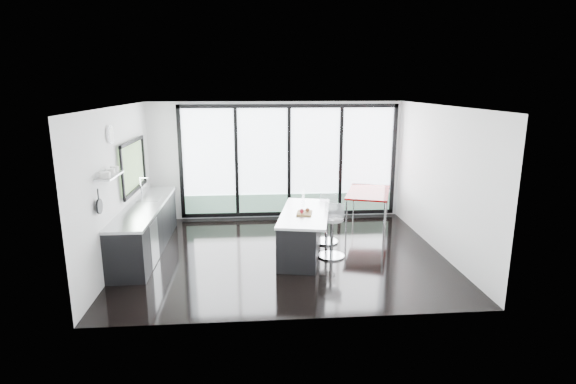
{
  "coord_description": "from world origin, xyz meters",
  "views": [
    {
      "loc": [
        -0.59,
        -8.12,
        3.17
      ],
      "look_at": [
        0.1,
        0.3,
        1.15
      ],
      "focal_mm": 28.0,
      "sensor_mm": 36.0,
      "label": 1
    }
  ],
  "objects": [
    {
      "name": "counter_cabinets",
      "position": [
        -2.67,
        0.4,
        0.46
      ],
      "size": [
        0.69,
        3.24,
        1.36
      ],
      "color": "black",
      "rests_on": "floor"
    },
    {
      "name": "wall_front",
      "position": [
        0.0,
        -2.5,
        1.4
      ],
      "size": [
        6.0,
        0.0,
        2.8
      ],
      "primitive_type": "cube",
      "color": "silver",
      "rests_on": "ground"
    },
    {
      "name": "floor",
      "position": [
        0.0,
        0.0,
        0.0
      ],
      "size": [
        6.0,
        5.0,
        0.0
      ],
      "primitive_type": "cube",
      "color": "black",
      "rests_on": "ground"
    },
    {
      "name": "ceiling",
      "position": [
        0.0,
        0.0,
        2.8
      ],
      "size": [
        6.0,
        5.0,
        0.0
      ],
      "primitive_type": "cube",
      "color": "white",
      "rests_on": "wall_back"
    },
    {
      "name": "wall_left",
      "position": [
        -2.97,
        0.27,
        1.56
      ],
      "size": [
        0.26,
        5.0,
        2.8
      ],
      "color": "silver",
      "rests_on": "ground"
    },
    {
      "name": "island",
      "position": [
        0.33,
        -0.02,
        0.43
      ],
      "size": [
        1.26,
        2.19,
        1.09
      ],
      "color": "black",
      "rests_on": "floor"
    },
    {
      "name": "bar_stool_near",
      "position": [
        0.88,
        -0.23,
        0.39
      ],
      "size": [
        0.65,
        0.65,
        0.78
      ],
      "primitive_type": "cylinder",
      "rotation": [
        0.0,
        0.0,
        -0.43
      ],
      "color": "silver",
      "rests_on": "floor"
    },
    {
      "name": "wall_back",
      "position": [
        0.27,
        2.47,
        1.27
      ],
      "size": [
        6.0,
        0.09,
        2.8
      ],
      "color": "silver",
      "rests_on": "ground"
    },
    {
      "name": "wall_right",
      "position": [
        3.0,
        0.0,
        1.4
      ],
      "size": [
        0.0,
        5.0,
        2.8
      ],
      "primitive_type": "cube",
      "color": "silver",
      "rests_on": "ground"
    },
    {
      "name": "red_table",
      "position": [
        2.02,
        1.52,
        0.42
      ],
      "size": [
        1.35,
        1.77,
        0.84
      ],
      "primitive_type": "cube",
      "rotation": [
        0.0,
        0.0,
        -0.33
      ],
      "color": "#740505",
      "rests_on": "floor"
    },
    {
      "name": "bar_stool_far",
      "position": [
        0.92,
        0.57,
        0.38
      ],
      "size": [
        0.62,
        0.62,
        0.77
      ],
      "primitive_type": "cylinder",
      "rotation": [
        0.0,
        0.0,
        -0.36
      ],
      "color": "silver",
      "rests_on": "floor"
    }
  ]
}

